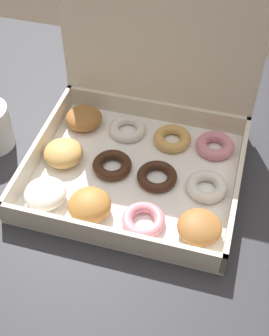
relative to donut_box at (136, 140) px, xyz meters
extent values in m
plane|color=#42382D|center=(-0.03, -0.01, -0.79)|extent=(8.00, 8.00, 0.00)
cube|color=#2D2D33|center=(-0.03, -0.01, -0.07)|extent=(1.19, 0.81, 0.03)
cube|color=white|center=(0.01, -0.03, -0.05)|extent=(0.36, 0.31, 0.01)
cube|color=beige|center=(0.01, -0.18, -0.03)|extent=(0.36, 0.01, 0.04)
cube|color=beige|center=(0.01, 0.12, -0.03)|extent=(0.36, 0.01, 0.04)
cube|color=beige|center=(-0.17, -0.03, -0.03)|extent=(0.01, 0.31, 0.04)
cube|color=beige|center=(0.18, -0.03, -0.03)|extent=(0.01, 0.31, 0.04)
cube|color=beige|center=(0.01, 0.13, 0.13)|extent=(0.36, 0.01, 0.28)
ellipsoid|color=white|center=(-0.12, -0.13, -0.03)|extent=(0.07, 0.07, 0.03)
ellipsoid|color=#B77A38|center=(-0.04, -0.13, -0.03)|extent=(0.07, 0.07, 0.04)
torus|color=pink|center=(0.05, -0.13, -0.04)|extent=(0.07, 0.07, 0.02)
ellipsoid|color=#9E6633|center=(0.14, -0.13, -0.03)|extent=(0.07, 0.07, 0.03)
ellipsoid|color=tan|center=(-0.12, -0.03, -0.03)|extent=(0.07, 0.07, 0.04)
torus|color=#381E11|center=(-0.03, -0.03, -0.04)|extent=(0.07, 0.07, 0.02)
torus|color=#381E11|center=(0.05, -0.03, -0.04)|extent=(0.07, 0.07, 0.02)
torus|color=white|center=(0.13, -0.04, -0.04)|extent=(0.07, 0.07, 0.02)
ellipsoid|color=#9E6633|center=(-0.12, 0.06, -0.03)|extent=(0.07, 0.07, 0.03)
torus|color=white|center=(-0.04, 0.07, -0.04)|extent=(0.07, 0.07, 0.02)
torus|color=tan|center=(0.05, 0.06, -0.04)|extent=(0.07, 0.07, 0.02)
torus|color=pink|center=(0.13, 0.06, -0.04)|extent=(0.07, 0.07, 0.02)
camera|label=1|loc=(0.15, -0.55, 0.55)|focal=50.00mm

